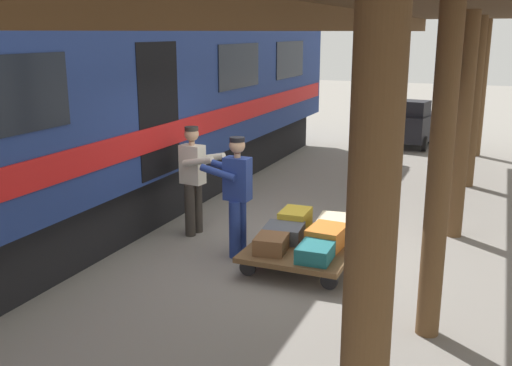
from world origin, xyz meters
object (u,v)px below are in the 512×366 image
suitcase_slate_roller (284,233)px  suitcase_yellow_case (295,220)px  train_car (78,99)px  luggage_cart (305,246)px  suitcase_teal_softside (316,251)px  baggage_tug (411,124)px  porter_by_door (194,177)px  suitcase_brown_leather (271,244)px  suitcase_orange_carryall (327,237)px  porter_in_overalls (236,192)px  suitcase_cream_canvas (336,226)px

suitcase_slate_roller → suitcase_yellow_case: (0.00, -0.48, 0.04)m
train_car → luggage_cart: bearing=175.6°
train_car → suitcase_yellow_case: 3.96m
suitcase_teal_softside → baggage_tug: baggage_tug is taller
suitcase_teal_softside → porter_by_door: 2.53m
suitcase_brown_leather → baggage_tug: size_ratio=0.24×
suitcase_slate_roller → baggage_tug: baggage_tug is taller
train_car → baggage_tug: bearing=-114.2°
suitcase_brown_leather → porter_by_door: (1.66, -0.96, 0.53)m
suitcase_orange_carryall → porter_by_door: bearing=-11.9°
suitcase_orange_carryall → porter_in_overalls: size_ratio=0.33×
suitcase_slate_roller → porter_by_door: 1.80m
suitcase_slate_roller → suitcase_yellow_case: 0.48m
baggage_tug → suitcase_brown_leather: bearing=87.8°
suitcase_slate_roller → suitcase_orange_carryall: (-0.62, 0.00, 0.03)m
luggage_cart → suitcase_orange_carryall: suitcase_orange_carryall is taller
train_car → suitcase_cream_canvas: (-4.23, -0.18, -1.64)m
suitcase_cream_canvas → suitcase_brown_leather: bearing=57.4°
suitcase_teal_softside → porter_in_overalls: size_ratio=0.36×
suitcase_orange_carryall → suitcase_brown_leather: bearing=38.0°
suitcase_brown_leather → suitcase_teal_softside: bearing=180.0°
suitcase_orange_carryall → suitcase_brown_leather: 0.78m
suitcase_slate_roller → suitcase_brown_leather: 0.48m
suitcase_cream_canvas → suitcase_teal_softside: bearing=90.0°
suitcase_orange_carryall → suitcase_yellow_case: bearing=-38.0°
luggage_cart → porter_by_door: 2.13m
suitcase_teal_softside → suitcase_cream_canvas: bearing=-90.0°
porter_in_overalls → luggage_cart: bearing=-175.7°
suitcase_orange_carryall → porter_by_door: size_ratio=0.33×
porter_in_overalls → suitcase_cream_canvas: bearing=-156.8°
suitcase_teal_softside → suitcase_orange_carryall: bearing=-90.0°
suitcase_brown_leather → porter_in_overalls: (0.68, -0.41, 0.53)m
suitcase_yellow_case → porter_in_overalls: bearing=39.2°
suitcase_slate_roller → porter_in_overalls: porter_in_overalls is taller
train_car → suitcase_brown_leather: size_ratio=36.91×
train_car → suitcase_brown_leather: 4.05m
luggage_cart → baggage_tug: bearing=-90.4°
luggage_cart → suitcase_orange_carryall: 0.36m
luggage_cart → suitcase_slate_roller: suitcase_slate_roller is taller
suitcase_cream_canvas → luggage_cart: bearing=57.4°
baggage_tug → train_car: bearing=65.8°
suitcase_yellow_case → luggage_cart: bearing=122.6°
porter_in_overalls → porter_by_door: 1.12m
suitcase_slate_roller → suitcase_cream_canvas: (-0.62, -0.48, 0.02)m
suitcase_orange_carryall → suitcase_teal_softside: 0.48m
suitcase_teal_softside → suitcase_yellow_case: 1.15m
suitcase_yellow_case → porter_in_overalls: size_ratio=0.31×
suitcase_slate_roller → suitcase_teal_softside: (-0.62, 0.48, -0.01)m
suitcase_brown_leather → suitcase_teal_softside: suitcase_brown_leather is taller
porter_by_door → baggage_tug: 8.94m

